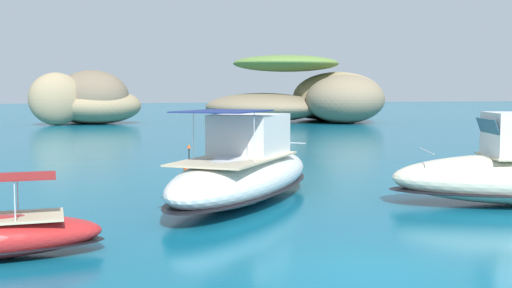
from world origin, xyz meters
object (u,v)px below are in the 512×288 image
at_px(islet_small, 88,104).
at_px(channel_buoy, 189,168).
at_px(islet_large, 308,97).
at_px(motorboat_white, 245,172).

bearing_deg(islet_small, channel_buoy, -85.27).
height_order(islet_small, channel_buoy, islet_small).
height_order(islet_large, channel_buoy, islet_large).
xyz_separation_m(islet_large, islet_small, (-27.71, 2.38, -0.82)).
relative_size(islet_large, islet_small, 1.80).
xyz_separation_m(islet_small, motorboat_white, (4.90, -57.42, -1.39)).
relative_size(islet_large, channel_buoy, 18.61).
bearing_deg(motorboat_white, islet_small, 94.88).
height_order(islet_large, islet_small, islet_large).
xyz_separation_m(islet_large, channel_buoy, (-23.58, -47.46, -2.94)).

